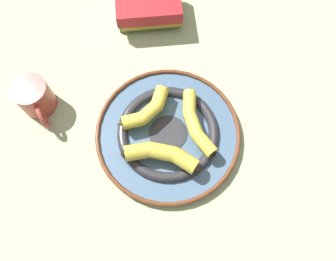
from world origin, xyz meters
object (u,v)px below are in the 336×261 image
at_px(banana_b, 163,155).
at_px(coffee_mug, 35,97).
at_px(banana_a, 195,122).
at_px(decorative_bowl, 168,133).
at_px(banana_c, 147,111).
at_px(book_stack, 148,6).

distance_m(banana_b, coffee_mug, 0.37).
distance_m(banana_a, banana_b, 0.12).
xyz_separation_m(decorative_bowl, banana_c, (-0.07, -0.01, 0.04)).
relative_size(book_stack, coffee_mug, 1.63).
bearing_deg(decorative_bowl, banana_b, -48.50).
bearing_deg(banana_b, banana_c, -58.56).
relative_size(decorative_bowl, banana_a, 1.97).
distance_m(decorative_bowl, banana_a, 0.08).
relative_size(banana_b, coffee_mug, 1.22).
xyz_separation_m(banana_c, book_stack, (-0.27, 0.21, -0.01)).
height_order(banana_c, coffee_mug, coffee_mug).
distance_m(banana_c, coffee_mug, 0.29).
distance_m(banana_a, book_stack, 0.39).
distance_m(decorative_bowl, coffee_mug, 0.36).
height_order(decorative_bowl, banana_a, banana_a).
distance_m(decorative_bowl, banana_c, 0.08).
height_order(banana_c, book_stack, book_stack).
distance_m(decorative_bowl, book_stack, 0.39).
xyz_separation_m(book_stack, coffee_mug, (0.05, -0.41, 0.00)).
bearing_deg(book_stack, decorative_bowl, 88.85).
bearing_deg(decorative_bowl, banana_c, -170.05).
bearing_deg(banana_a, book_stack, -178.32).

